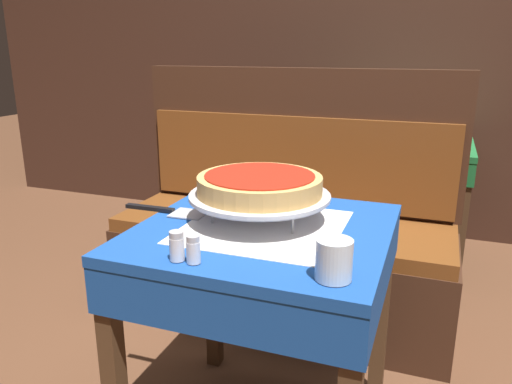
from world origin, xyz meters
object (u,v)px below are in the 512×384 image
at_px(booth_bench, 284,247).
at_px(pizza_pan_stand, 260,197).
at_px(condiment_caddy, 394,129).
at_px(dining_table_rear, 396,155).
at_px(dining_table_front, 264,260).
at_px(salt_shaker, 177,246).
at_px(pepper_shaker, 193,249).
at_px(pizza_server, 168,211).
at_px(water_glass_near, 334,260).
at_px(deep_dish_pizza, 260,184).

height_order(booth_bench, pizza_pan_stand, booth_bench).
bearing_deg(condiment_caddy, dining_table_rear, -69.73).
height_order(dining_table_front, pizza_pan_stand, pizza_pan_stand).
xyz_separation_m(salt_shaker, pepper_shaker, (0.04, 0.00, -0.00)).
height_order(dining_table_rear, pizza_pan_stand, pizza_pan_stand).
bearing_deg(pizza_server, condiment_caddy, 73.34).
height_order(dining_table_rear, water_glass_near, water_glass_near).
relative_size(dining_table_rear, pizza_pan_stand, 1.95).
bearing_deg(booth_bench, pizza_pan_stand, -78.50).
bearing_deg(pepper_shaker, dining_table_front, 75.98).
bearing_deg(pizza_server, booth_bench, 80.08).
height_order(dining_table_front, deep_dish_pizza, deep_dish_pizza).
height_order(deep_dish_pizza, pepper_shaker, deep_dish_pizza).
relative_size(water_glass_near, salt_shaker, 1.27).
xyz_separation_m(booth_bench, salt_shaker, (0.07, -1.08, 0.43)).
bearing_deg(booth_bench, deep_dish_pizza, -78.50).
bearing_deg(dining_table_rear, booth_bench, -115.78).
relative_size(dining_table_rear, condiment_caddy, 4.99).
bearing_deg(salt_shaker, pizza_server, 123.35).
bearing_deg(condiment_caddy, booth_bench, -112.01).
xyz_separation_m(pizza_pan_stand, pepper_shaker, (-0.04, -0.33, -0.04)).
xyz_separation_m(booth_bench, water_glass_near, (0.43, -1.05, 0.44)).
distance_m(pizza_pan_stand, salt_shaker, 0.35).
height_order(salt_shaker, pepper_shaker, salt_shaker).
xyz_separation_m(dining_table_rear, deep_dish_pizza, (-0.25, -1.58, 0.21)).
distance_m(dining_table_front, deep_dish_pizza, 0.22).
xyz_separation_m(pizza_pan_stand, deep_dish_pizza, (-0.00, 0.00, 0.04)).
relative_size(dining_table_front, pizza_pan_stand, 1.77).
relative_size(salt_shaker, pepper_shaker, 1.07).
relative_size(dining_table_front, booth_bench, 0.48).
relative_size(pizza_pan_stand, pizza_server, 1.53).
bearing_deg(dining_table_front, booth_bench, 102.86).
relative_size(booth_bench, water_glass_near, 16.46).
relative_size(water_glass_near, condiment_caddy, 0.57).
height_order(dining_table_front, water_glass_near, water_glass_near).
bearing_deg(dining_table_rear, pizza_server, -108.49).
relative_size(pizza_server, pepper_shaker, 3.97).
xyz_separation_m(pepper_shaker, condiment_caddy, (0.26, 2.00, -0.00)).
bearing_deg(dining_table_front, deep_dish_pizza, 123.01).
distance_m(deep_dish_pizza, salt_shaker, 0.35).
xyz_separation_m(dining_table_rear, booth_bench, (-0.40, -0.83, -0.30)).
height_order(dining_table_front, booth_bench, booth_bench).
bearing_deg(deep_dish_pizza, dining_table_rear, 81.01).
bearing_deg(pizza_server, salt_shaker, -56.65).
height_order(dining_table_front, pepper_shaker, pepper_shaker).
height_order(pizza_server, salt_shaker, salt_shaker).
bearing_deg(dining_table_rear, water_glass_near, -89.07).
distance_m(booth_bench, pizza_server, 0.88).
bearing_deg(pizza_pan_stand, deep_dish_pizza, 180.00).
distance_m(dining_table_rear, deep_dish_pizza, 1.61).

